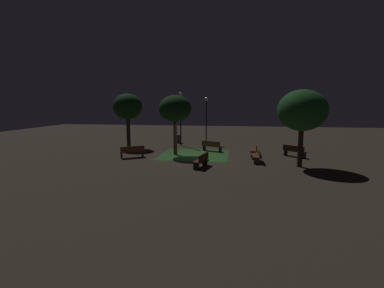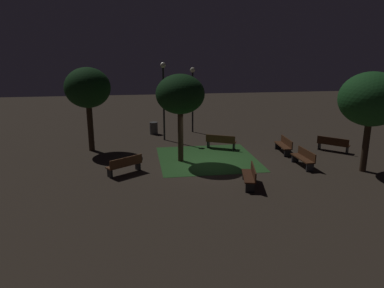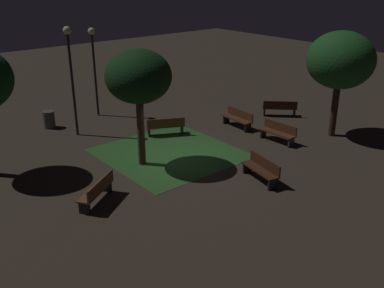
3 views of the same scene
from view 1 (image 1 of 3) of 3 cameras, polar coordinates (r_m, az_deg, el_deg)
ground_plane at (r=21.74m, az=0.06°, el=-2.55°), size 60.00×60.00×0.00m
grass_lawn at (r=22.53m, az=0.52°, el=-2.15°), size 5.46×5.33×0.01m
bench_front_right at (r=20.19m, az=12.85°, el=-2.20°), size 1.82×0.54×0.88m
bench_back_row at (r=22.72m, az=12.41°, el=-1.04°), size 1.82×0.58×0.88m
bench_corner at (r=18.12m, az=1.95°, el=-3.17°), size 1.86×0.85×0.88m
bench_lawn_edge at (r=24.13m, az=3.96°, el=-0.34°), size 1.25×1.82×0.88m
bench_by_lamp at (r=21.77m, az=-11.90°, el=-1.42°), size 1.41×1.76×0.88m
bench_path_side at (r=22.88m, az=19.83°, el=-1.27°), size 1.60×1.62×0.88m
tree_near_wall at (r=22.28m, az=-3.42°, el=7.02°), size 2.56×2.56×4.68m
tree_back_right at (r=26.51m, az=-12.79°, el=7.24°), size 2.62×2.62×4.91m
tree_right_canopy at (r=19.14m, az=21.25°, el=6.25°), size 3.05×3.05×4.90m
lamp_post_near_wall at (r=27.08m, az=-2.28°, el=6.81°), size 0.36×0.36×5.08m
lamp_post_path_center at (r=28.77m, az=2.90°, el=6.38°), size 0.36×0.36×4.65m
trash_bin at (r=29.21m, az=-2.74°, el=1.05°), size 0.57×0.57×0.86m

